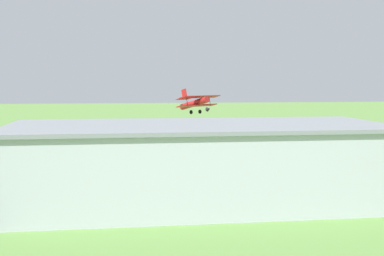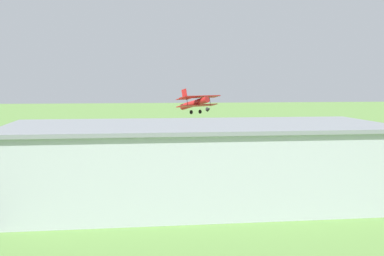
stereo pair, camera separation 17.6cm
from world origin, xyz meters
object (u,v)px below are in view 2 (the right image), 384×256
(car_green, at_px, (22,175))
(person_crossing_taxiway, at_px, (86,164))
(biplane, at_px, (196,103))
(hangar, at_px, (198,163))
(person_watching_takeoff, at_px, (313,160))
(person_at_fence_line, at_px, (251,163))
(person_beside_truck, at_px, (251,160))

(car_green, relative_size, person_crossing_taxiway, 2.46)
(biplane, height_order, person_crossing_taxiway, biplane)
(hangar, distance_m, person_watching_takeoff, 27.13)
(person_crossing_taxiway, bearing_deg, person_at_fence_line, 177.13)
(hangar, height_order, biplane, biplane)
(biplane, relative_size, person_watching_takeoff, 4.78)
(car_green, height_order, person_beside_truck, person_beside_truck)
(person_at_fence_line, bearing_deg, person_watching_takeoff, -170.68)
(biplane, xyz_separation_m, person_watching_takeoff, (-14.83, 12.51, -7.51))
(hangar, bearing_deg, person_beside_truck, -117.91)
(hangar, distance_m, person_beside_truck, 21.96)
(hangar, height_order, person_watching_takeoff, hangar)
(hangar, xyz_separation_m, person_watching_takeoff, (-19.12, -19.01, -3.03))
(person_crossing_taxiway, bearing_deg, person_watching_takeoff, -179.18)
(car_green, bearing_deg, person_at_fence_line, -169.33)
(biplane, bearing_deg, person_watching_takeoff, 139.85)
(biplane, distance_m, person_at_fence_line, 16.83)
(person_crossing_taxiway, distance_m, person_at_fence_line, 21.86)
(person_watching_takeoff, relative_size, person_beside_truck, 0.89)
(person_at_fence_line, bearing_deg, person_crossing_taxiway, -2.87)
(car_green, distance_m, person_watching_takeoff, 38.64)
(person_crossing_taxiway, xyz_separation_m, person_watching_takeoff, (-31.22, -0.45, -0.10))
(person_crossing_taxiway, bearing_deg, biplane, -141.66)
(person_crossing_taxiway, bearing_deg, car_green, 43.66)
(person_beside_truck, bearing_deg, hangar, 62.09)
(hangar, height_order, person_at_fence_line, hangar)
(hangar, height_order, car_green, hangar)
(car_green, distance_m, person_crossing_taxiway, 9.39)
(person_at_fence_line, bearing_deg, person_beside_truck, -104.31)
(person_crossing_taxiway, bearing_deg, person_beside_truck, -178.27)
(person_at_fence_line, distance_m, person_beside_truck, 1.83)
(person_at_fence_line, xyz_separation_m, person_beside_truck, (-0.45, -1.77, 0.09))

